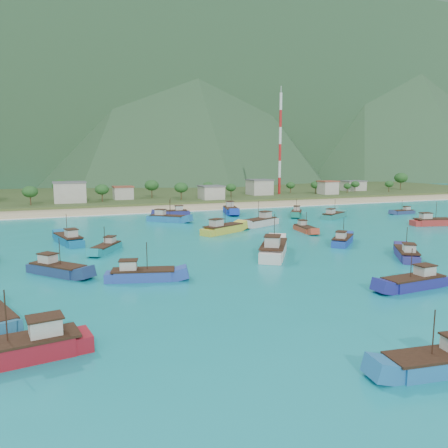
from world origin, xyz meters
name	(u,v)px	position (x,y,z in m)	size (l,w,h in m)	color
ground	(268,251)	(0.00, 0.00, 0.00)	(600.00, 600.00, 0.00)	#0B7A7F
beach	(166,209)	(0.00, 79.00, 0.00)	(400.00, 18.00, 1.20)	beige
land	(135,196)	(0.00, 140.00, 0.00)	(400.00, 110.00, 2.40)	#385123
surf_line	(173,212)	(0.00, 69.50, 0.00)	(400.00, 2.50, 0.08)	white
mountains	(64,69)	(-18.31, 403.81, 106.83)	(1520.00, 440.00, 260.00)	slate
village	(157,191)	(2.73, 104.60, 4.75)	(208.48, 30.25, 7.41)	beige
vegetation	(159,190)	(3.17, 103.61, 5.25)	(277.27, 26.10, 9.37)	#235623
radio_tower	(280,144)	(62.44, 108.00, 24.89)	(1.20, 1.20, 46.57)	red
boat_1	(305,229)	(19.40, 17.36, 0.59)	(3.99, 9.41, 5.39)	#BC4228
boat_2	(223,229)	(-0.40, 22.84, 0.91)	(12.47, 8.73, 7.19)	gold
boat_3	(414,283)	(7.41, -29.62, 0.71)	(10.44, 3.57, 6.09)	navy
boat_4	(333,216)	(40.95, 35.49, 0.72)	(10.58, 7.70, 6.14)	#268278
boat_5	(432,222)	(57.25, 13.43, 0.85)	(12.01, 5.82, 6.82)	#B62D29
boat_7	(274,250)	(-1.02, -4.26, 1.09)	(11.01, 13.78, 8.16)	silver
boat_8	(407,255)	(20.34, -15.00, 0.70)	(8.28, 10.11, 6.03)	navy
boat_9	(403,212)	(68.98, 36.16, 0.50)	(8.34, 2.67, 4.89)	navy
boat_11	(167,219)	(-7.85, 47.45, 0.84)	(10.86, 10.15, 6.79)	#1E69A7
boat_12	(439,364)	(-9.34, -48.92, 0.68)	(10.27, 4.25, 5.89)	#2269A4
boat_13	(69,240)	(-35.70, 22.38, 0.83)	(6.00, 11.89, 6.75)	#0E6496
boat_14	(107,249)	(-29.22, 11.39, 0.59)	(7.12, 9.19, 5.40)	teal
boat_15	(142,276)	(-26.93, -11.60, 0.72)	(10.80, 5.73, 6.12)	#2847A2
boat_16	(342,241)	(18.03, 0.53, 0.68)	(9.32, 9.00, 5.91)	#1A41A5
boat_17	(173,213)	(-2.54, 60.27, 0.73)	(10.76, 4.50, 6.16)	navy
boat_18	(231,211)	(16.57, 58.12, 0.97)	(6.77, 13.21, 7.49)	#1334AE
boat_19	(296,214)	(33.28, 44.31, 0.70)	(8.22, 10.04, 5.99)	#116E59
boat_21	(261,222)	(13.60, 30.26, 0.92)	(12.50, 8.70, 7.20)	beige
boat_23	(57,270)	(-38.51, -3.40, 0.73)	(9.10, 10.01, 6.19)	navy
boat_24	(20,351)	(-42.14, -33.48, 0.88)	(12.25, 5.14, 7.02)	maroon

